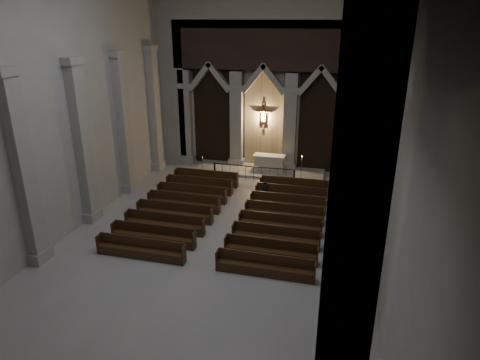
{
  "coord_description": "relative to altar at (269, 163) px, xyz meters",
  "views": [
    {
      "loc": [
        5.33,
        -15.66,
        9.73
      ],
      "look_at": [
        0.6,
        3.0,
        2.31
      ],
      "focal_mm": 32.0,
      "sensor_mm": 36.0,
      "label": 1
    }
  ],
  "objects": [
    {
      "name": "room",
      "position": [
        -0.64,
        -10.7,
        6.93
      ],
      "size": [
        24.0,
        24.1,
        12.0
      ],
      "color": "#9D9A95",
      "rests_on": "ground"
    },
    {
      "name": "sanctuary_wall",
      "position": [
        -0.64,
        0.84,
        5.94
      ],
      "size": [
        14.0,
        0.77,
        12.0
      ],
      "color": "#A3A098",
      "rests_on": "ground"
    },
    {
      "name": "right_arcade",
      "position": [
        4.86,
        -9.37,
        7.16
      ],
      "size": [
        1.0,
        24.0,
        12.0
      ],
      "color": "#A3A098",
      "rests_on": "ground"
    },
    {
      "name": "left_pilasters",
      "position": [
        -7.39,
        -7.2,
        3.24
      ],
      "size": [
        0.6,
        13.0,
        8.03
      ],
      "color": "#A3A098",
      "rests_on": "ground"
    },
    {
      "name": "sanctuary_step",
      "position": [
        -0.64,
        -0.1,
        -0.6
      ],
      "size": [
        8.5,
        2.6,
        0.15
      ],
      "primitive_type": "cube",
      "color": "#A3A098",
      "rests_on": "ground"
    },
    {
      "name": "altar",
      "position": [
        0.0,
        0.0,
        0.0
      ],
      "size": [
        2.04,
        0.82,
        1.03
      ],
      "color": "#BDB6A6",
      "rests_on": "sanctuary_step"
    },
    {
      "name": "altar_rail",
      "position": [
        -0.64,
        -1.88,
        0.0
      ],
      "size": [
        5.17,
        0.09,
        1.02
      ],
      "color": "black",
      "rests_on": "ground"
    },
    {
      "name": "candle_stand_left",
      "position": [
        -4.05,
        -1.66,
        -0.33
      ],
      "size": [
        0.21,
        0.21,
        1.25
      ],
      "color": "olive",
      "rests_on": "ground"
    },
    {
      "name": "candle_stand_right",
      "position": [
        2.21,
        -0.86,
        -0.24
      ],
      "size": [
        0.27,
        0.27,
        1.57
      ],
      "color": "olive",
      "rests_on": "ground"
    },
    {
      "name": "pews",
      "position": [
        -0.64,
        -7.53,
        -0.38
      ],
      "size": [
        9.4,
        9.22,
        0.89
      ],
      "color": "black",
      "rests_on": "ground"
    },
    {
      "name": "worshipper",
      "position": [
        0.58,
        -4.34,
        -0.13
      ],
      "size": [
        0.42,
        0.3,
        1.08
      ],
      "primitive_type": "imported",
      "rotation": [
        0.0,
        0.0,
        -0.12
      ],
      "color": "black",
      "rests_on": "ground"
    }
  ]
}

